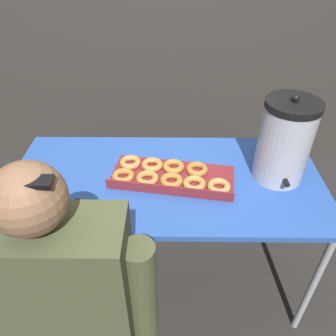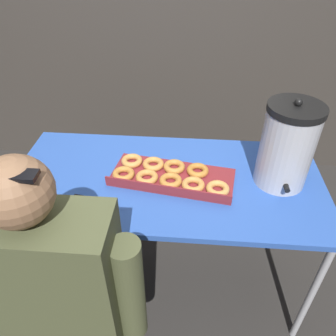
{
  "view_description": "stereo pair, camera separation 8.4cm",
  "coord_description": "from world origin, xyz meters",
  "px_view_note": "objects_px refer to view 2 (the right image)",
  "views": [
    {
      "loc": [
        0.02,
        -1.19,
        1.73
      ],
      "look_at": [
        0.01,
        0.0,
        0.81
      ],
      "focal_mm": 35.0,
      "sensor_mm": 36.0,
      "label": 1
    },
    {
      "loc": [
        0.1,
        -1.18,
        1.73
      ],
      "look_at": [
        0.01,
        0.0,
        0.81
      ],
      "focal_mm": 35.0,
      "sensor_mm": 36.0,
      "label": 2
    }
  ],
  "objects_px": {
    "coffee_urn": "(287,146)",
    "donut_box": "(169,176)",
    "person_seated": "(61,309)",
    "cell_phone": "(75,207)"
  },
  "relations": [
    {
      "from": "coffee_urn",
      "to": "donut_box",
      "type": "bearing_deg",
      "value": -176.18
    },
    {
      "from": "donut_box",
      "to": "person_seated",
      "type": "bearing_deg",
      "value": -112.5
    },
    {
      "from": "donut_box",
      "to": "coffee_urn",
      "type": "height_order",
      "value": "coffee_urn"
    },
    {
      "from": "cell_phone",
      "to": "person_seated",
      "type": "xyz_separation_m",
      "value": [
        0.03,
        -0.36,
        -0.17
      ]
    },
    {
      "from": "donut_box",
      "to": "cell_phone",
      "type": "bearing_deg",
      "value": -141.41
    },
    {
      "from": "coffee_urn",
      "to": "person_seated",
      "type": "bearing_deg",
      "value": -144.45
    },
    {
      "from": "donut_box",
      "to": "cell_phone",
      "type": "distance_m",
      "value": 0.44
    },
    {
      "from": "cell_phone",
      "to": "donut_box",
      "type": "bearing_deg",
      "value": 40.39
    },
    {
      "from": "coffee_urn",
      "to": "cell_phone",
      "type": "relative_size",
      "value": 2.8
    },
    {
      "from": "cell_phone",
      "to": "person_seated",
      "type": "distance_m",
      "value": 0.4
    }
  ]
}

